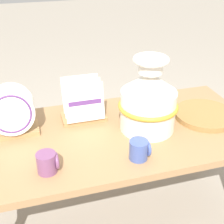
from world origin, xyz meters
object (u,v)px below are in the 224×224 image
object	(u,v)px
ceramic_vase	(148,100)
wicker_charger_stack	(205,115)
mug_plum_glaze	(48,162)
dish_rack_square_plates	(83,106)
dish_rack_round_plates	(13,116)
mug_cobalt_glaze	(140,150)

from	to	relation	value
ceramic_vase	wicker_charger_stack	world-z (taller)	ceramic_vase
mug_plum_glaze	dish_rack_square_plates	bearing A→B (deg)	59.11
dish_rack_square_plates	ceramic_vase	bearing A→B (deg)	-31.85
dish_rack_round_plates	dish_rack_square_plates	distance (m)	0.34
dish_rack_square_plates	mug_plum_glaze	distance (m)	0.43
wicker_charger_stack	dish_rack_square_plates	bearing A→B (deg)	164.72
ceramic_vase	mug_plum_glaze	xyz separation A→B (m)	(-0.50, -0.19, -0.11)
dish_rack_round_plates	wicker_charger_stack	world-z (taller)	dish_rack_round_plates
mug_plum_glaze	dish_rack_round_plates	bearing A→B (deg)	110.70
wicker_charger_stack	ceramic_vase	bearing A→B (deg)	-178.67
ceramic_vase	mug_plum_glaze	distance (m)	0.55
dish_rack_round_plates	dish_rack_square_plates	size ratio (longest dim) A/B	1.04
dish_rack_round_plates	mug_cobalt_glaze	world-z (taller)	dish_rack_round_plates
ceramic_vase	dish_rack_square_plates	distance (m)	0.34
wicker_charger_stack	mug_plum_glaze	world-z (taller)	mug_plum_glaze
dish_rack_round_plates	mug_plum_glaze	size ratio (longest dim) A/B	2.66
dish_rack_round_plates	wicker_charger_stack	xyz separation A→B (m)	(0.95, -0.12, -0.08)
mug_cobalt_glaze	mug_plum_glaze	bearing A→B (deg)	176.65
dish_rack_round_plates	dish_rack_square_plates	xyz separation A→B (m)	(0.34, 0.04, -0.02)
dish_rack_square_plates	mug_cobalt_glaze	bearing A→B (deg)	-67.68
ceramic_vase	dish_rack_square_plates	size ratio (longest dim) A/B	1.64
mug_cobalt_glaze	mug_plum_glaze	world-z (taller)	same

